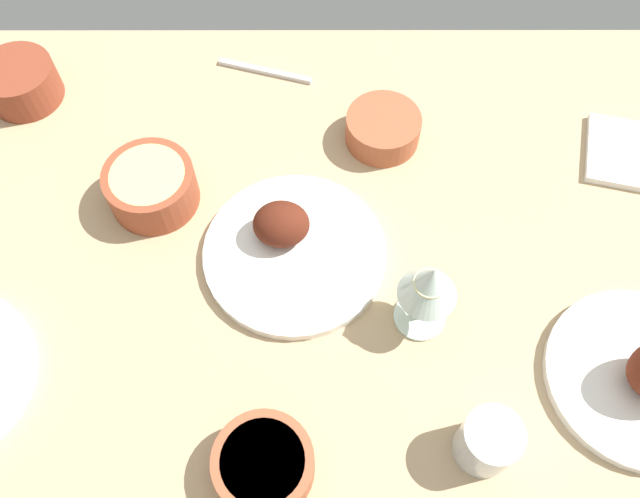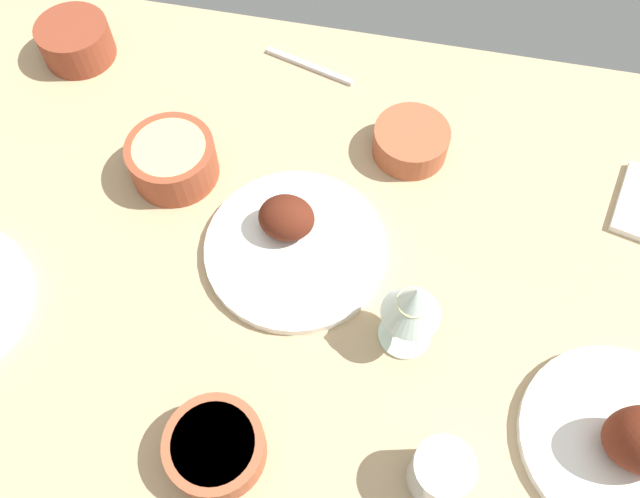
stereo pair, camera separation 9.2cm
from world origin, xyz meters
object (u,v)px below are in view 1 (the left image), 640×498
bowl_potatoes (152,186)px  water_tumbler (488,442)px  bowl_sauce (383,128)px  bowl_onions (264,464)px  plate_near_viewer (292,248)px  fork_loose (265,71)px  wine_glass (430,285)px  bowl_cream (20,81)px

bowl_potatoes → water_tumbler: size_ratio=1.70×
bowl_sauce → bowl_onions: size_ratio=0.96×
plate_near_viewer → bowl_sauce: 24.82cm
fork_loose → bowl_onions: bearing=-71.6°
plate_near_viewer → wine_glass: (-17.41, 9.90, 8.31)cm
bowl_sauce → wine_glass: size_ratio=0.83×
plate_near_viewer → water_tumbler: (-23.73, 27.36, 2.24)cm
plate_near_viewer → fork_loose: size_ratio=1.60×
bowl_potatoes → fork_loose: bearing=-121.1°
bowl_sauce → bowl_potatoes: bowl_potatoes is taller
bowl_sauce → wine_glass: bearing=96.8°
plate_near_viewer → bowl_potatoes: plate_near_viewer is taller
plate_near_viewer → fork_loose: plate_near_viewer is taller
plate_near_viewer → bowl_sauce: plate_near_viewer is taller
bowl_sauce → bowl_potatoes: (34.22, 11.38, 0.86)cm
water_tumbler → fork_loose: bearing=-65.0°
bowl_onions → fork_loose: bowl_onions is taller
plate_near_viewer → bowl_sauce: size_ratio=2.23×
bowl_onions → bowl_sauce: bearing=-108.0°
wine_glass → water_tumbler: (-6.31, 17.46, -6.07)cm
bowl_potatoes → water_tumbler: (-44.20, 36.62, 0.38)cm
bowl_cream → bowl_onions: bearing=124.9°
bowl_potatoes → bowl_cream: bearing=-40.7°
bowl_sauce → fork_loose: bowl_sauce is taller
plate_near_viewer → bowl_cream: 53.01cm
plate_near_viewer → bowl_cream: bearing=-33.9°
bowl_potatoes → bowl_cream: size_ratio=1.10×
bowl_cream → fork_loose: 39.26cm
bowl_sauce → bowl_potatoes: 36.08cm
plate_near_viewer → bowl_potatoes: size_ratio=1.97×
fork_loose → bowl_potatoes: bearing=-105.0°
plate_near_viewer → water_tumbler: water_tumbler is taller
bowl_sauce → bowl_onions: (16.40, 50.34, 0.11)cm
bowl_onions → wine_glass: wine_glass is taller
bowl_sauce → fork_loose: 23.61cm
plate_near_viewer → bowl_onions: plate_near_viewer is taller
wine_glass → bowl_onions: bearing=44.6°
plate_near_viewer → wine_glass: bearing=150.4°
bowl_sauce → bowl_onions: 52.95cm
wine_glass → fork_loose: wine_glass is taller
plate_near_viewer → bowl_onions: 29.85cm
bowl_onions → water_tumbler: (-26.37, -2.35, 1.13)cm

